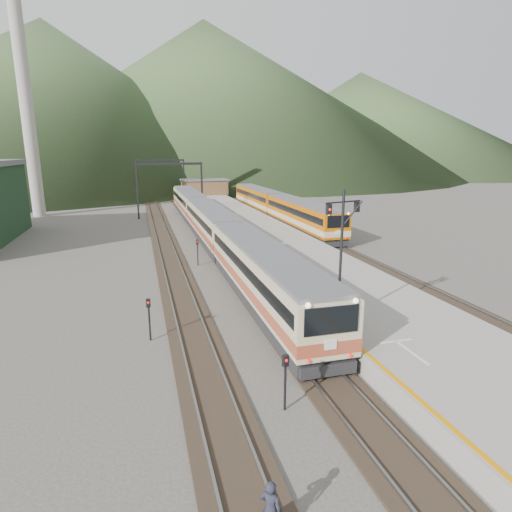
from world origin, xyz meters
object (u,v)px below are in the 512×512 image
object	(u,v)px
main_train	(211,223)
signal_mast	(341,243)
second_train	(277,206)
worker	(271,509)

from	to	relation	value
main_train	signal_mast	size ratio (longest dim) A/B	8.88
main_train	second_train	world-z (taller)	main_train
second_train	signal_mast	bearing A→B (deg)	-103.47
main_train	signal_mast	bearing A→B (deg)	-85.24
second_train	worker	bearing A→B (deg)	-108.16
worker	second_train	bearing A→B (deg)	-71.88
main_train	worker	distance (m)	36.98
second_train	signal_mast	world-z (taller)	signal_mast
second_train	signal_mast	distance (m)	40.05
signal_mast	second_train	bearing A→B (deg)	76.53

